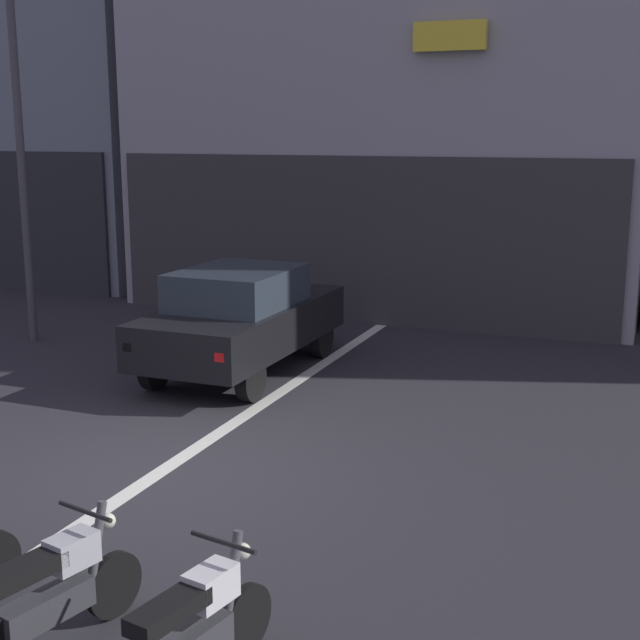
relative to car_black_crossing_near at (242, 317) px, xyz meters
name	(u,v)px	position (x,y,z in m)	size (l,w,h in m)	color
ground_plane	(159,473)	(0.97, -3.97, -0.89)	(120.00, 120.00, 0.00)	#2B2B30
lane_centre_line	(346,348)	(0.97, 2.03, -0.88)	(0.20, 18.00, 0.01)	silver
car_black_crossing_near	(242,317)	(0.00, 0.00, 0.00)	(1.79, 4.11, 1.64)	black
street_lamp	(18,116)	(-4.44, 0.55, 3.01)	(0.36, 0.36, 6.35)	#47474C
motorcycle_silver_row_left_mid	(53,592)	(2.08, -7.13, -0.43)	(0.58, 1.64, 0.98)	black
motorcycle_white_row_centre	(193,631)	(3.26, -7.20, -0.43)	(0.55, 1.65, 0.98)	black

